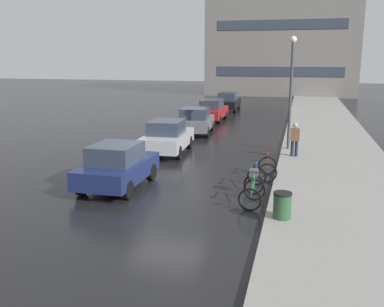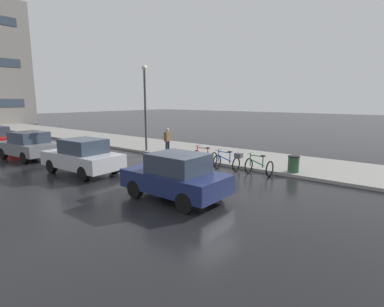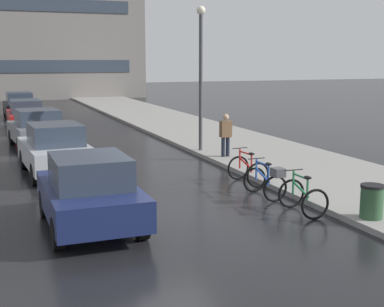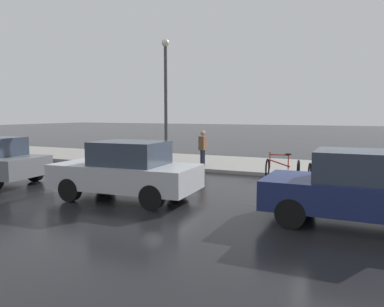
{
  "view_description": "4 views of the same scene",
  "coord_description": "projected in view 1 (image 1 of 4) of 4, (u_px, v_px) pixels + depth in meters",
  "views": [
    {
      "loc": [
        4.42,
        -13.77,
        4.55
      ],
      "look_at": [
        0.47,
        1.7,
        0.97
      ],
      "focal_mm": 40.0,
      "sensor_mm": 36.0,
      "label": 1
    },
    {
      "loc": [
        -9.24,
        -6.91,
        3.41
      ],
      "look_at": [
        1.48,
        1.72,
        0.93
      ],
      "focal_mm": 28.0,
      "sensor_mm": 36.0,
      "label": 2
    },
    {
      "loc": [
        -3.75,
        -11.34,
        3.61
      ],
      "look_at": [
        1.39,
        1.91,
        1.09
      ],
      "focal_mm": 50.0,
      "sensor_mm": 36.0,
      "label": 3
    },
    {
      "loc": [
        -10.38,
        -0.32,
        2.39
      ],
      "look_at": [
        -0.4,
        4.28,
        1.22
      ],
      "focal_mm": 35.0,
      "sensor_mm": 36.0,
      "label": 4
    }
  ],
  "objects": [
    {
      "name": "sidewalk_kerb",
      "position": [
        329.0,
        143.0,
        23.07
      ],
      "size": [
        4.8,
        60.0,
        0.14
      ],
      "primitive_type": "cube",
      "color": "gray",
      "rests_on": "ground"
    },
    {
      "name": "bicycle_third",
      "position": [
        267.0,
        168.0,
        16.4
      ],
      "size": [
        0.82,
        1.22,
        1.0
      ],
      "color": "black",
      "rests_on": "ground"
    },
    {
      "name": "pedestrian",
      "position": [
        295.0,
        139.0,
        19.44
      ],
      "size": [
        0.41,
        0.25,
        1.68
      ],
      "color": "#1E2333",
      "rests_on": "ground"
    },
    {
      "name": "bicycle_second",
      "position": [
        255.0,
        177.0,
        14.84
      ],
      "size": [
        0.71,
        1.42,
        0.97
      ],
      "color": "black",
      "rests_on": "ground"
    },
    {
      "name": "ground_plane",
      "position": [
        167.0,
        190.0,
        15.08
      ],
      "size": [
        140.0,
        140.0,
        0.0
      ],
      "primitive_type": "plane",
      "color": "black"
    },
    {
      "name": "car_grey",
      "position": [
        195.0,
        121.0,
        26.03
      ],
      "size": [
        2.27,
        4.0,
        1.59
      ],
      "color": "slate",
      "rests_on": "ground"
    },
    {
      "name": "car_black",
      "position": [
        228.0,
        102.0,
        37.32
      ],
      "size": [
        1.84,
        4.16,
        1.6
      ],
      "color": "black",
      "rests_on": "ground"
    },
    {
      "name": "car_silver",
      "position": [
        167.0,
        137.0,
        20.68
      ],
      "size": [
        2.06,
        4.15,
        1.63
      ],
      "color": "#B2B5BA",
      "rests_on": "ground"
    },
    {
      "name": "trash_bin",
      "position": [
        282.0,
        208.0,
        11.97
      ],
      "size": [
        0.52,
        0.52,
        0.89
      ],
      "color": "#2D5133",
      "rests_on": "ground"
    },
    {
      "name": "car_red",
      "position": [
        212.0,
        110.0,
        31.22
      ],
      "size": [
        1.74,
        4.18,
        1.6
      ],
      "color": "#AD1919",
      "rests_on": "ground"
    },
    {
      "name": "streetlamp",
      "position": [
        291.0,
        83.0,
        20.51
      ],
      "size": [
        0.33,
        0.33,
        5.55
      ],
      "color": "#424247",
      "rests_on": "ground"
    },
    {
      "name": "car_navy",
      "position": [
        117.0,
        166.0,
        15.15
      ],
      "size": [
        1.89,
        3.72,
        1.61
      ],
      "color": "navy",
      "rests_on": "ground"
    },
    {
      "name": "building_facade_main",
      "position": [
        283.0,
        28.0,
        53.88
      ],
      "size": [
        17.87,
        10.96,
        16.5
      ],
      "color": "gray",
      "rests_on": "ground"
    },
    {
      "name": "bicycle_nearest",
      "position": [
        252.0,
        193.0,
        13.38
      ],
      "size": [
        0.75,
        1.14,
        0.98
      ],
      "color": "black",
      "rests_on": "ground"
    }
  ]
}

